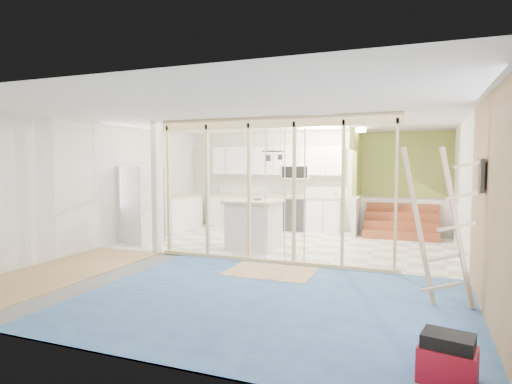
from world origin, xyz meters
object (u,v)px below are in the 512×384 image
at_px(fridge, 140,204).
at_px(island, 254,225).
at_px(ladder, 443,227).
at_px(toolbox, 448,360).

relative_size(fridge, island, 1.63).
distance_m(island, ladder, 4.35).
bearing_deg(ladder, toolbox, -108.53).
height_order(island, toolbox, island).
relative_size(toolbox, ladder, 0.25).
bearing_deg(fridge, ladder, -12.80).
height_order(fridge, island, fridge).
bearing_deg(fridge, toolbox, -26.93).
bearing_deg(toolbox, ladder, 100.77).
xyz_separation_m(island, ladder, (3.48, -2.57, 0.50)).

